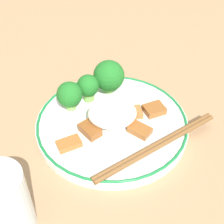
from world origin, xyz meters
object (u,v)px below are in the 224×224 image
object	(u,v)px
plate	(112,123)
broccoli_back_left	(106,76)
chopsticks	(157,145)
drinking_glass	(4,203)
broccoli_back_center	(88,87)
broccoli_back_right	(70,95)

from	to	relation	value
plate	broccoli_back_left	world-z (taller)	broccoli_back_left
chopsticks	drinking_glass	distance (m)	0.24
chopsticks	broccoli_back_left	bearing A→B (deg)	-63.98
broccoli_back_left	chopsticks	world-z (taller)	broccoli_back_left
broccoli_back_left	chopsticks	xyz separation A→B (m)	(-0.07, 0.15, -0.03)
broccoli_back_center	chopsticks	bearing A→B (deg)	130.20
broccoli_back_right	broccoli_back_center	bearing A→B (deg)	-145.69
broccoli_back_center	drinking_glass	xyz separation A→B (m)	(0.11, 0.23, 0.00)
broccoli_back_center	drinking_glass	size ratio (longest dim) A/B	0.52
broccoli_back_left	drinking_glass	world-z (taller)	drinking_glass
broccoli_back_right	drinking_glass	size ratio (longest dim) A/B	0.54
plate	chopsticks	distance (m)	0.10
broccoli_back_left	broccoli_back_center	world-z (taller)	broccoli_back_left
broccoli_back_right	broccoli_back_left	bearing A→B (deg)	-146.90
plate	drinking_glass	xyz separation A→B (m)	(0.15, 0.17, 0.04)
broccoli_back_left	chopsticks	bearing A→B (deg)	116.02
broccoli_back_left	broccoli_back_center	size ratio (longest dim) A/B	1.25
broccoli_back_right	chopsticks	xyz separation A→B (m)	(-0.14, 0.10, -0.03)
chopsticks	plate	bearing A→B (deg)	-44.30
broccoli_back_right	plate	bearing A→B (deg)	152.24
plate	chopsticks	size ratio (longest dim) A/B	1.23
plate	broccoli_back_center	world-z (taller)	broccoli_back_center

